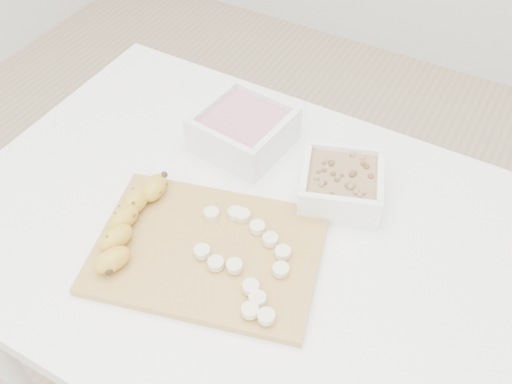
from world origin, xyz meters
The scene contains 6 objects.
table centered at (0.00, 0.00, 0.65)m, with size 1.00×0.70×0.75m.
bowl_yogurt centered at (-0.11, 0.18, 0.79)m, with size 0.17×0.17×0.07m.
bowl_granola centered at (0.10, 0.14, 0.78)m, with size 0.17×0.17×0.06m.
cutting_board centered at (-0.03, -0.08, 0.76)m, with size 0.35×0.25×0.01m, color tan.
banana centered at (-0.16, -0.11, 0.78)m, with size 0.05×0.21×0.04m, color gold, non-canonical shape.
banana_slices centered at (0.04, -0.07, 0.77)m, with size 0.20×0.18×0.02m.
Camera 1 is at (0.30, -0.51, 1.49)m, focal length 40.00 mm.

